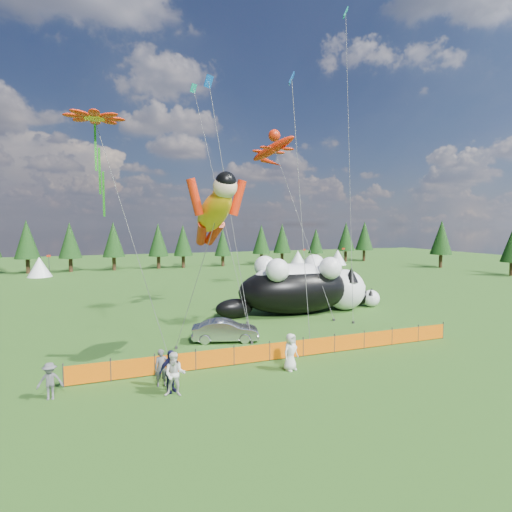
# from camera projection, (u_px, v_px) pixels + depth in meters

# --- Properties ---
(ground) EXTENTS (160.00, 160.00, 0.00)m
(ground) POSITION_uv_depth(u_px,v_px,m) (266.00, 343.00, 24.53)
(ground) COLOR #143509
(ground) RESTS_ON ground
(safety_fence) EXTENTS (22.06, 0.06, 1.10)m
(safety_fence) POSITION_uv_depth(u_px,v_px,m) (287.00, 350.00, 21.68)
(safety_fence) COLOR #262626
(safety_fence) RESTS_ON ground
(tree_line) EXTENTS (90.00, 4.00, 8.00)m
(tree_line) POSITION_uv_depth(u_px,v_px,m) (165.00, 244.00, 66.26)
(tree_line) COLOR black
(tree_line) RESTS_ON ground
(festival_tents) EXTENTS (50.00, 3.20, 2.80)m
(festival_tents) POSITION_uv_depth(u_px,v_px,m) (238.00, 260.00, 65.61)
(festival_tents) COLOR white
(festival_tents) RESTS_ON ground
(cat_large) EXTENTS (13.05, 4.88, 4.71)m
(cat_large) POSITION_uv_depth(u_px,v_px,m) (302.00, 286.00, 32.85)
(cat_large) COLOR black
(cat_large) RESTS_ON ground
(cat_small) EXTENTS (4.66, 4.25, 2.03)m
(cat_small) POSITION_uv_depth(u_px,v_px,m) (351.00, 295.00, 36.02)
(cat_small) COLOR black
(cat_small) RESTS_ON ground
(car) EXTENTS (4.38, 2.50, 1.37)m
(car) POSITION_uv_depth(u_px,v_px,m) (225.00, 331.00, 24.90)
(car) COLOR #B2B3B7
(car) RESTS_ON ground
(spectator_a) EXTENTS (0.62, 0.42, 1.68)m
(spectator_a) POSITION_uv_depth(u_px,v_px,m) (161.00, 368.00, 18.01)
(spectator_a) COLOR #535458
(spectator_a) RESTS_ON ground
(spectator_b) EXTENTS (1.04, 0.80, 1.89)m
(spectator_b) POSITION_uv_depth(u_px,v_px,m) (175.00, 374.00, 16.93)
(spectator_b) COLOR silver
(spectator_b) RESTS_ON ground
(spectator_c) EXTENTS (1.23, 0.97, 1.87)m
(spectator_c) POSITION_uv_depth(u_px,v_px,m) (170.00, 371.00, 17.34)
(spectator_c) COLOR #15153B
(spectator_c) RESTS_ON ground
(spectator_d) EXTENTS (1.02, 0.54, 1.56)m
(spectator_d) POSITION_uv_depth(u_px,v_px,m) (50.00, 381.00, 16.62)
(spectator_d) COLOR #535458
(spectator_d) RESTS_ON ground
(spectator_e) EXTENTS (1.07, 0.90, 1.87)m
(spectator_e) POSITION_uv_depth(u_px,v_px,m) (291.00, 352.00, 19.95)
(spectator_e) COLOR silver
(spectator_e) RESTS_ON ground
(superhero_kite) EXTENTS (4.60, 5.42, 10.35)m
(superhero_kite) POSITION_uv_depth(u_px,v_px,m) (214.00, 212.00, 20.68)
(superhero_kite) COLOR orange
(superhero_kite) RESTS_ON ground
(gecko_kite) EXTENTS (6.40, 11.47, 16.30)m
(gecko_kite) POSITION_uv_depth(u_px,v_px,m) (273.00, 149.00, 35.71)
(gecko_kite) COLOR red
(gecko_kite) RESTS_ON ground
(flower_kite) EXTENTS (5.20, 3.49, 13.13)m
(flower_kite) POSITION_uv_depth(u_px,v_px,m) (95.00, 121.00, 20.51)
(flower_kite) COLOR red
(flower_kite) RESTS_ON ground
(diamond_kite_a) EXTENTS (2.16, 4.45, 17.65)m
(diamond_kite_a) POSITION_uv_depth(u_px,v_px,m) (210.00, 92.00, 26.24)
(diamond_kite_a) COLOR #0C50B8
(diamond_kite_a) RESTS_ON ground
(diamond_kite_b) EXTENTS (2.83, 6.09, 26.04)m
(diamond_kite_b) POSITION_uv_depth(u_px,v_px,m) (346.00, 28.00, 33.23)
(diamond_kite_b) COLOR #0C9B81
(diamond_kite_b) RESTS_ON ground
(diamond_kite_c) EXTENTS (0.54, 2.99, 16.62)m
(diamond_kite_c) POSITION_uv_depth(u_px,v_px,m) (293.00, 94.00, 23.55)
(diamond_kite_c) COLOR #0C50B8
(diamond_kite_c) RESTS_ON ground
(diamond_kite_d) EXTENTS (2.58, 9.03, 21.12)m
(diamond_kite_d) POSITION_uv_depth(u_px,v_px,m) (196.00, 100.00, 34.89)
(diamond_kite_d) COLOR #0C9B81
(diamond_kite_d) RESTS_ON ground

